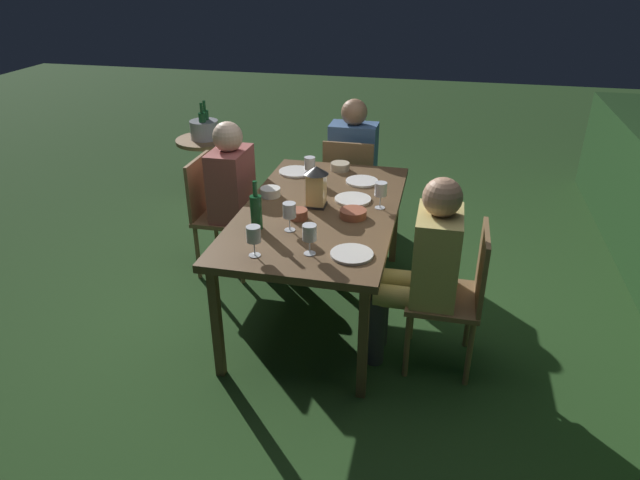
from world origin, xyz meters
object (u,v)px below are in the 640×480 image
object	(u,v)px
wine_glass_b	(254,236)
lantern_centerpiece	(316,184)
bowl_olives	(298,214)
plate_b	(353,199)
wine_glass_a	(310,164)
bowl_salad	(270,192)
plate_c	(295,172)
side_table	(207,160)
person_in_mustard	(424,264)
ice_bucket	(204,128)
plate_d	(352,254)
wine_glass_c	(381,191)
chair_head_near	(350,184)
wine_glass_e	(310,234)
green_bottle_on_table	(256,211)
chair_side_right_b	(457,292)
wine_glass_d	(289,212)
person_in_rust	(240,193)
bowl_bread	(340,166)
dining_table	(320,216)
person_in_blue	(354,159)
plate_a	(362,181)
chair_side_left_a	(216,210)

from	to	relation	value
wine_glass_b	lantern_centerpiece	bearing A→B (deg)	166.51
lantern_centerpiece	wine_glass_b	bearing A→B (deg)	-13.49
bowl_olives	plate_b	bearing A→B (deg)	142.01
wine_glass_a	bowl_salad	bearing A→B (deg)	-28.64
plate_c	side_table	bearing A→B (deg)	-131.73
person_in_mustard	bowl_olives	bearing A→B (deg)	-104.91
wine_glass_b	ice_bucket	size ratio (longest dim) A/B	0.49
plate_b	plate_d	xyz separation A→B (m)	(0.74, 0.12, 0.00)
wine_glass_c	lantern_centerpiece	bearing A→B (deg)	-81.49
lantern_centerpiece	wine_glass_b	xyz separation A→B (m)	(0.71, -0.17, -0.03)
chair_head_near	plate_d	bearing A→B (deg)	10.18
wine_glass_e	ice_bucket	xyz separation A→B (m)	(-2.20, -1.54, -0.14)
green_bottle_on_table	wine_glass_e	distance (m)	0.44
chair_side_right_b	plate_b	size ratio (longest dim) A/B	3.70
plate_b	plate_d	size ratio (longest dim) A/B	1.03
green_bottle_on_table	plate_b	size ratio (longest dim) A/B	1.23
chair_side_right_b	wine_glass_d	bearing A→B (deg)	-92.25
chair_head_near	green_bottle_on_table	world-z (taller)	green_bottle_on_table
chair_side_right_b	plate_d	size ratio (longest dim) A/B	3.79
person_in_rust	wine_glass_d	distance (m)	0.96
bowl_bread	side_table	world-z (taller)	bowl_bread
wine_glass_a	wine_glass_b	bearing A→B (deg)	-1.19
person_in_rust	lantern_centerpiece	xyz separation A→B (m)	(0.36, 0.64, 0.26)
ice_bucket	wine_glass_b	bearing A→B (deg)	28.83
bowl_salad	dining_table	bearing A→B (deg)	71.40
plate_b	wine_glass_b	bearing A→B (deg)	-24.03
person_in_blue	ice_bucket	size ratio (longest dim) A/B	3.35
wine_glass_c	plate_a	size ratio (longest dim) A/B	0.75
dining_table	bowl_salad	xyz separation A→B (m)	(-0.12, -0.36, 0.09)
bowl_bread	ice_bucket	distance (m)	1.70
plate_b	bowl_bread	distance (m)	0.58
dining_table	wine_glass_b	xyz separation A→B (m)	(0.68, -0.20, 0.17)
plate_c	bowl_olives	bearing A→B (deg)	16.19
dining_table	chair_side_right_b	bearing A→B (deg)	66.12
green_bottle_on_table	bowl_salad	xyz separation A→B (m)	(-0.48, -0.07, -0.08)
chair_side_right_b	person_in_rust	bearing A→B (deg)	-116.52
chair_head_near	wine_glass_e	world-z (taller)	wine_glass_e
chair_side_left_a	bowl_bread	size ratio (longest dim) A/B	6.31
wine_glass_c	wine_glass_d	size ratio (longest dim) A/B	1.00
chair_head_near	person_in_rust	world-z (taller)	person_in_rust
dining_table	ice_bucket	distance (m)	2.17
person_in_rust	wine_glass_c	bearing A→B (deg)	73.90
plate_c	green_bottle_on_table	bearing A→B (deg)	1.31
chair_side_left_a	ice_bucket	distance (m)	1.38
wine_glass_c	plate_c	bearing A→B (deg)	-126.29
wine_glass_b	wine_glass_d	world-z (taller)	same
bowl_salad	plate_b	bearing A→B (deg)	94.96
dining_table	green_bottle_on_table	size ratio (longest dim) A/B	5.90
wine_glass_e	bowl_bread	xyz separation A→B (m)	(-1.31, -0.09, -0.09)
wine_glass_d	plate_c	size ratio (longest dim) A/B	0.71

